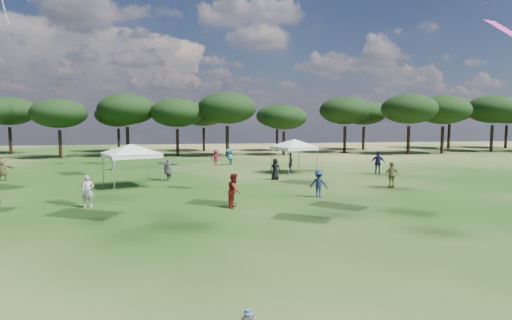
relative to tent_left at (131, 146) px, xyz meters
The scene contains 4 objects.
tree_line 26.92m from the tent_left, 73.92° to the left, with size 108.78×17.63×7.77m.
tent_left is the anchor object (origin of this frame).
tent_right 13.16m from the tent_left, 23.91° to the left, with size 5.45×5.45×3.05m.
festival_crowd 4.69m from the tent_left, 47.32° to the left, with size 30.00×21.55×1.91m.
Camera 1 is at (-1.57, -6.39, 4.32)m, focal length 30.00 mm.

